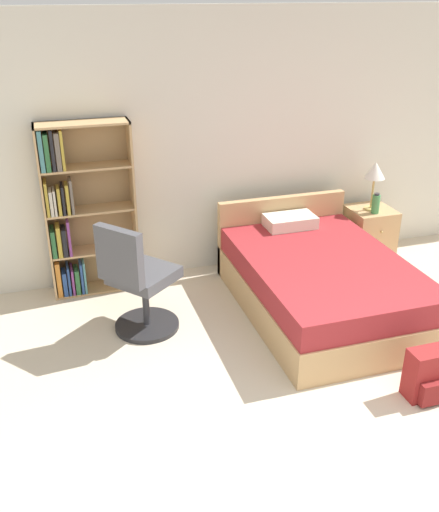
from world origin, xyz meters
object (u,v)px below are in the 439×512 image
bookshelf (78,213)px  bed (319,281)px  office_chair (138,283)px  nightstand (369,234)px  water_bottle (376,204)px  table_lamp (375,172)px  backpack_red (427,376)px

bookshelf → bed: size_ratio=0.82×
bed → office_chair: 1.67m
nightstand → water_bottle: bearing=-105.9°
bed → nightstand: (1.01, 0.83, 0.01)m
table_lamp → backpack_red: bearing=-109.9°
nightstand → water_bottle: (-0.03, -0.11, 0.39)m
bed → office_chair: office_chair is taller
water_bottle → backpack_red: 2.32m
bed → water_bottle: (0.97, 0.72, 0.40)m
nightstand → backpack_red: (-0.83, -2.24, -0.10)m
bed → table_lamp: size_ratio=3.91×
bookshelf → office_chair: 1.05m
bed → backpack_red: 1.42m
water_bottle → backpack_red: (-0.79, -2.12, -0.49)m
bookshelf → backpack_red: bearing=-47.2°
nightstand → table_lamp: 0.70m
bookshelf → bed: bookshelf is taller
nightstand → backpack_red: 2.39m
water_bottle → nightstand: bearing=74.1°
office_chair → nightstand: size_ratio=1.81×
bookshelf → water_bottle: 3.03m
bed → table_lamp: bearing=39.8°
water_bottle → backpack_red: size_ratio=0.56×
bed → water_bottle: size_ratio=9.32×
bookshelf → office_chair: size_ratio=1.59×
office_chair → water_bottle: bearing=13.6°
office_chair → table_lamp: size_ratio=2.00×
office_chair → table_lamp: bearing=15.8°
backpack_red → office_chair: bearing=141.1°
water_bottle → office_chair: bearing=-166.4°
table_lamp → nightstand: bearing=20.4°
bed → table_lamp: 1.47m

